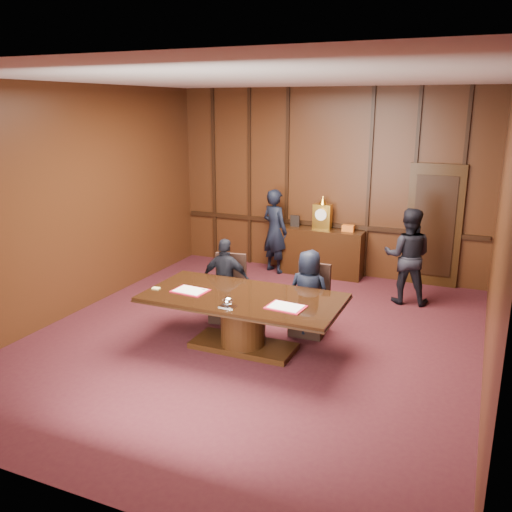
{
  "coord_description": "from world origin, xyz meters",
  "views": [
    {
      "loc": [
        2.83,
        -6.44,
        3.18
      ],
      "look_at": [
        -0.19,
        0.54,
        1.05
      ],
      "focal_mm": 38.0,
      "sensor_mm": 36.0,
      "label": 1
    }
  ],
  "objects_px": {
    "signatory_left": "(226,281)",
    "witness_left": "(275,231)",
    "signatory_right": "(309,293)",
    "conference_table": "(243,313)",
    "sideboard": "(321,250)",
    "witness_right": "(408,256)"
  },
  "relations": [
    {
      "from": "conference_table",
      "to": "witness_right",
      "type": "distance_m",
      "value": 3.21
    },
    {
      "from": "witness_left",
      "to": "sideboard",
      "type": "bearing_deg",
      "value": -145.72
    },
    {
      "from": "sideboard",
      "to": "conference_table",
      "type": "relative_size",
      "value": 0.61
    },
    {
      "from": "signatory_right",
      "to": "witness_right",
      "type": "height_order",
      "value": "witness_right"
    },
    {
      "from": "signatory_left",
      "to": "witness_right",
      "type": "distance_m",
      "value": 3.04
    },
    {
      "from": "witness_left",
      "to": "witness_right",
      "type": "relative_size",
      "value": 1.03
    },
    {
      "from": "signatory_left",
      "to": "conference_table",
      "type": "bearing_deg",
      "value": 119.95
    },
    {
      "from": "witness_left",
      "to": "signatory_right",
      "type": "bearing_deg",
      "value": 144.56
    },
    {
      "from": "signatory_left",
      "to": "witness_right",
      "type": "bearing_deg",
      "value": -150.48
    },
    {
      "from": "witness_left",
      "to": "witness_right",
      "type": "distance_m",
      "value": 2.73
    },
    {
      "from": "signatory_left",
      "to": "witness_right",
      "type": "relative_size",
      "value": 0.81
    },
    {
      "from": "conference_table",
      "to": "witness_right",
      "type": "relative_size",
      "value": 1.65
    },
    {
      "from": "signatory_right",
      "to": "conference_table",
      "type": "bearing_deg",
      "value": 53.11
    },
    {
      "from": "sideboard",
      "to": "witness_left",
      "type": "xyz_separation_m",
      "value": [
        -0.9,
        -0.16,
        0.33
      ]
    },
    {
      "from": "sideboard",
      "to": "conference_table",
      "type": "bearing_deg",
      "value": -89.93
    },
    {
      "from": "witness_right",
      "to": "signatory_left",
      "type": "bearing_deg",
      "value": 32.94
    },
    {
      "from": "signatory_right",
      "to": "witness_right",
      "type": "bearing_deg",
      "value": -117.25
    },
    {
      "from": "signatory_left",
      "to": "signatory_right",
      "type": "height_order",
      "value": "signatory_left"
    },
    {
      "from": "signatory_left",
      "to": "witness_left",
      "type": "distance_m",
      "value": 2.66
    },
    {
      "from": "conference_table",
      "to": "witness_right",
      "type": "xyz_separation_m",
      "value": [
        1.72,
        2.7,
        0.28
      ]
    },
    {
      "from": "conference_table",
      "to": "witness_right",
      "type": "bearing_deg",
      "value": 57.45
    },
    {
      "from": "witness_right",
      "to": "signatory_right",
      "type": "bearing_deg",
      "value": 54.82
    }
  ]
}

